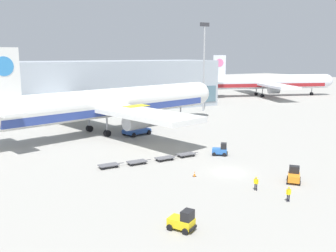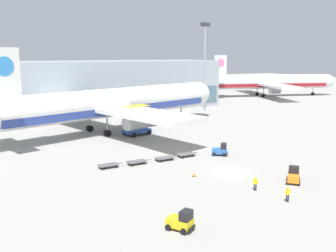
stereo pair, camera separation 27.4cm
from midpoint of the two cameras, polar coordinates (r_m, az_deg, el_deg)
name	(u,v)px [view 2 (the right image)]	position (r m, az deg, el deg)	size (l,w,h in m)	color
ground_plane	(229,172)	(52.20, 9.36, -6.99)	(400.00, 400.00, 0.00)	#9E9B93
terminal_building	(67,87)	(106.66, -15.12, 5.74)	(90.00, 18.20, 14.00)	#9EA8B2
light_mast	(205,61)	(105.53, 5.70, 9.83)	(2.80, 0.50, 24.31)	#9EA0A5
airplane_main	(111,104)	(77.87, -8.52, 3.36)	(56.99, 48.48, 17.00)	white
airplane_distant	(268,82)	(148.47, 15.09, 6.45)	(50.89, 43.71, 15.51)	silver
scissor_lift_loader	(137,124)	(74.77, -4.68, 0.31)	(5.78, 4.45, 5.87)	#284C99
baggage_tug_foreground	(181,221)	(35.34, 2.29, -14.28)	(2.52, 2.82, 2.00)	yellow
baggage_tug_mid	(293,176)	(49.97, 18.73, -7.20)	(2.77, 2.70, 2.00)	orange
baggage_tug_far	(221,150)	(60.31, 8.14, -3.64)	(2.79, 2.67, 2.00)	#2D66B7
baggage_dolly_lead	(108,165)	(54.09, -8.93, -5.90)	(3.70, 1.51, 0.48)	#56565B
baggage_dolly_second	(137,162)	(55.27, -4.65, -5.44)	(3.70, 1.51, 0.48)	#56565B
baggage_dolly_third	(164,158)	(57.02, -0.40, -4.88)	(3.70, 1.51, 0.48)	#56565B
baggage_dolly_trail	(186,154)	(59.17, 2.91, -4.31)	(3.70, 1.51, 0.48)	#56565B
ground_crew_near	(255,183)	(45.85, 13.34, -8.38)	(0.36, 0.52, 1.70)	black
ground_crew_far	(288,193)	(43.43, 17.96, -9.71)	(0.55, 0.32, 1.73)	black
traffic_cone_near	(194,174)	(49.86, 4.15, -7.31)	(0.40, 0.40, 0.71)	black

